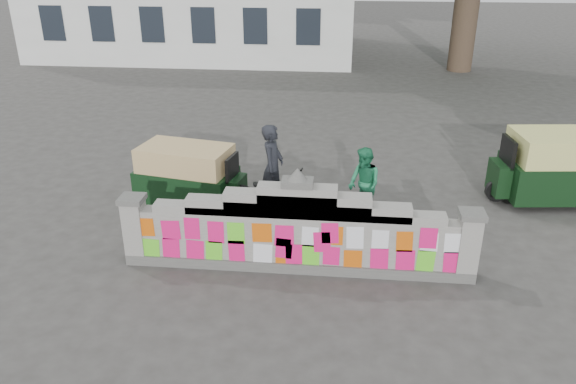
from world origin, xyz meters
name	(u,v)px	position (x,y,z in m)	size (l,w,h in m)	color
ground	(297,268)	(0.00, 0.00, 0.00)	(100.00, 100.00, 0.00)	#383533
parapet_wall	(297,233)	(0.00, -0.01, 0.75)	(6.48, 0.44, 2.01)	#4C4C49
cyclist_bike	(273,194)	(-0.70, 2.05, 0.55)	(0.73, 2.10, 1.10)	black
cyclist_rider	(273,178)	(-0.70, 2.05, 0.93)	(0.68, 0.45, 1.87)	black
pedestrian	(364,184)	(1.24, 2.25, 0.80)	(0.78, 0.60, 1.60)	#238254
rickshaw_left	(189,175)	(-2.67, 2.52, 0.72)	(2.60, 1.57, 1.40)	black
rickshaw_right	(560,167)	(5.71, 3.58, 0.86)	(3.04, 1.66, 1.65)	black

